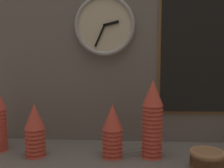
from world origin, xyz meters
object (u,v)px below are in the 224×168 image
object	(u,v)px
cup_stack_left	(35,130)
menu_board	(209,51)
wall_clock	(105,25)
cup_stack_center	(112,131)
bowl_stack_right	(207,159)
cup_stack_center_right	(152,119)

from	to	relation	value
cup_stack_left	menu_board	distance (cm)	83.42
wall_clock	cup_stack_center	bearing A→B (deg)	-76.55
cup_stack_center	bowl_stack_right	distance (cm)	37.08
cup_stack_center	menu_board	xyz separation A→B (cm)	(42.65, 20.38, 31.71)
cup_stack_left	wall_clock	bearing A→B (deg)	36.84
wall_clock	menu_board	distance (cm)	48.76
wall_clock	menu_board	size ratio (longest dim) A/B	0.48
cup_stack_center_right	bowl_stack_right	bearing A→B (deg)	-30.03
cup_stack_center	bowl_stack_right	bearing A→B (deg)	-15.81
cup_stack_left	wall_clock	world-z (taller)	wall_clock
cup_stack_left	menu_board	xyz separation A→B (cm)	(74.22, 21.05, 31.71)
cup_stack_center_right	cup_stack_left	xyz separation A→B (cm)	(-47.63, -1.71, -4.89)
cup_stack_center_right	menu_board	world-z (taller)	menu_board
cup_stack_center	wall_clock	bearing A→B (deg)	103.45
bowl_stack_right	cup_stack_center	bearing A→B (deg)	164.19
cup_stack_center	cup_stack_center_right	distance (cm)	16.82
cup_stack_center_right	menu_board	distance (cm)	42.43
wall_clock	cup_stack_left	bearing A→B (deg)	-143.16
cup_stack_center_right	cup_stack_left	distance (cm)	47.91
cup_stack_left	menu_board	world-z (taller)	menu_board
cup_stack_center	cup_stack_center_right	world-z (taller)	cup_stack_center_right
bowl_stack_right	menu_board	xyz separation A→B (cm)	(7.64, 30.30, 38.88)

